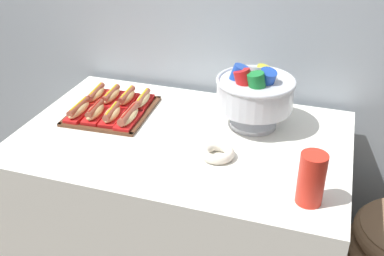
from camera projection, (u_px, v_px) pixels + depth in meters
The scene contains 13 objects.
buffet_table at pixel (183, 210), 2.02m from camera, with size 1.30×0.84×0.79m.
serving_tray at pixel (112, 111), 2.00m from camera, with size 0.35×0.38×0.01m.
hot_dog_0 at pixel (79, 110), 1.94m from camera, with size 0.07×0.17×0.06m.
hot_dog_1 at pixel (95, 112), 1.93m from camera, with size 0.08×0.16×0.06m.
hot_dog_2 at pixel (112, 115), 1.91m from camera, with size 0.08×0.16×0.06m.
hot_dog_3 at pixel (129, 117), 1.89m from camera, with size 0.08×0.18×0.06m.
hot_dog_4 at pixel (96, 95), 2.09m from camera, with size 0.08×0.17×0.06m.
hot_dog_5 at pixel (111, 96), 2.07m from camera, with size 0.07×0.18×0.06m.
hot_dog_6 at pixel (127, 98), 2.05m from camera, with size 0.07×0.16×0.06m.
hot_dog_7 at pixel (143, 100), 2.03m from camera, with size 0.07×0.18×0.06m.
punch_bowl at pixel (255, 92), 1.83m from camera, with size 0.32×0.32×0.26m.
cup_stack at pixel (311, 179), 1.42m from camera, with size 0.09×0.09×0.18m.
donut at pixel (217, 153), 1.69m from camera, with size 0.13×0.13×0.04m.
Camera 1 is at (0.53, -1.49, 1.72)m, focal length 43.13 mm.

